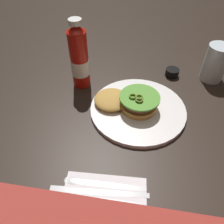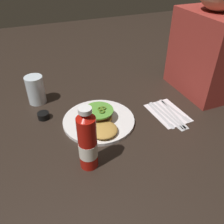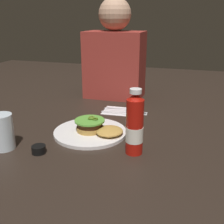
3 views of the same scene
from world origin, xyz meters
TOP-DOWN VIEW (x-y plane):
  - ground_plane at (0.00, 0.00)m, footprint 3.00×3.00m
  - dinner_plate at (0.02, -0.04)m, footprint 0.29×0.29m
  - burger_sandwich at (0.05, -0.04)m, footprint 0.20×0.12m
  - ketchup_bottle at (0.22, -0.14)m, footprint 0.06×0.06m
  - water_glass at (-0.23, -0.25)m, footprint 0.08×0.08m
  - condiment_cup at (-0.09, -0.24)m, footprint 0.05×0.05m
  - napkin at (0.07, 0.26)m, footprint 0.19×0.14m
  - spoon_utensil at (0.10, 0.22)m, footprint 0.19×0.03m
  - butter_knife at (0.10, 0.24)m, footprint 0.23×0.03m
  - steak_knife at (0.09, 0.26)m, footprint 0.21×0.02m
  - table_knife at (0.09, 0.28)m, footprint 0.22×0.03m
  - fork_utensil at (0.08, 0.30)m, footprint 0.18×0.04m
  - diner_person at (-0.05, 0.51)m, footprint 0.32×0.20m

SIDE VIEW (x-z plane):
  - ground_plane at x=0.00m, z-range 0.00..0.00m
  - napkin at x=0.07m, z-range 0.00..0.00m
  - spoon_utensil at x=0.10m, z-range 0.00..0.01m
  - butter_knife at x=0.10m, z-range 0.00..0.01m
  - steak_knife at x=0.09m, z-range 0.00..0.01m
  - table_knife at x=0.09m, z-range 0.00..0.01m
  - fork_utensil at x=0.08m, z-range 0.00..0.01m
  - dinner_plate at x=0.02m, z-range 0.00..0.01m
  - condiment_cup at x=-0.09m, z-range 0.00..0.03m
  - burger_sandwich at x=0.05m, z-range 0.01..0.06m
  - water_glass at x=-0.23m, z-range 0.00..0.13m
  - ketchup_bottle at x=0.22m, z-range -0.01..0.21m
  - diner_person at x=-0.05m, z-range -0.04..0.50m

